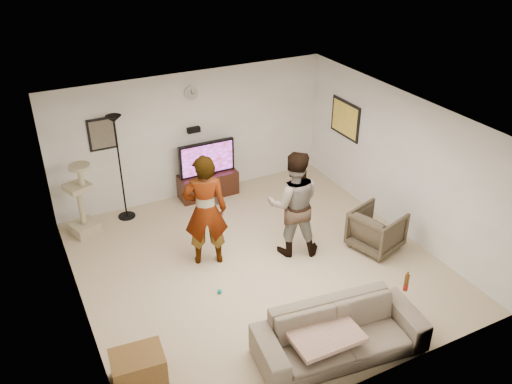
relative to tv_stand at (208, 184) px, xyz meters
name	(u,v)px	position (x,y,z in m)	size (l,w,h in m)	color
floor	(257,264)	(-0.17, -2.50, -0.25)	(5.50, 5.50, 0.02)	tan
ceiling	(258,120)	(-0.17, -2.50, 2.27)	(5.50, 5.50, 0.02)	white
wall_back	(193,135)	(-0.17, 0.25, 1.01)	(5.50, 0.04, 2.50)	silver
wall_front	(368,305)	(-0.17, -5.25, 1.01)	(5.50, 0.04, 2.50)	silver
wall_left	(73,244)	(-2.92, -2.50, 1.01)	(0.04, 5.50, 2.50)	silver
wall_right	(399,162)	(2.58, -2.50, 1.01)	(0.04, 5.50, 2.50)	silver
wall_clock	(191,93)	(-0.17, 0.22, 1.86)	(0.26, 0.26, 0.04)	white
wall_speaker	(194,130)	(-0.17, 0.19, 1.14)	(0.25, 0.10, 0.10)	black
picture_back	(102,134)	(-1.87, 0.23, 1.36)	(0.42, 0.03, 0.52)	#5A5447
picture_right	(345,119)	(2.56, -0.90, 1.26)	(0.03, 0.78, 0.62)	gold
tv_stand	(208,184)	(0.00, 0.00, 0.00)	(1.17, 0.45, 0.49)	black
console_box	(213,203)	(-0.06, -0.40, -0.21)	(0.40, 0.30, 0.07)	silver
tv	(207,158)	(0.00, 0.00, 0.58)	(1.13, 0.08, 0.67)	black
tv_screen	(208,159)	(0.00, -0.04, 0.58)	(1.04, 0.01, 0.59)	#A63AE9
floor_lamp	(120,169)	(-1.69, -0.07, 0.76)	(0.32, 0.32, 2.02)	black
cat_tree	(80,200)	(-2.49, -0.28, 0.44)	(0.44, 0.44, 1.37)	tan
person_left	(205,211)	(-0.85, -2.04, 0.71)	(0.70, 0.46, 1.91)	silver
person_right	(293,204)	(0.53, -2.43, 0.67)	(0.89, 0.70, 1.84)	#325872
sofa	(340,333)	(-0.08, -4.70, 0.08)	(2.23, 0.87, 0.65)	#706354
throw_blanket	(323,333)	(-0.35, -4.70, 0.20)	(0.90, 0.70, 0.06)	tan
beer_bottle	(406,283)	(0.94, -4.70, 0.53)	(0.06, 0.06, 0.25)	#5A3211
armchair	(377,230)	(1.85, -2.99, 0.11)	(0.76, 0.78, 0.71)	#3D3427
side_table	(138,368)	(-2.57, -3.99, -0.03)	(0.64, 0.48, 0.43)	brown
toy_ball	(220,291)	(-1.02, -2.91, -0.21)	(0.07, 0.07, 0.07)	#03847E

